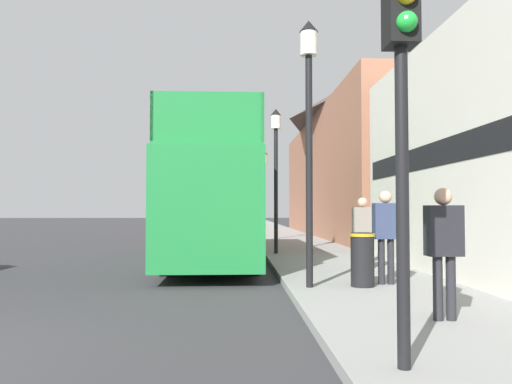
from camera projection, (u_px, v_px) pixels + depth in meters
The scene contains 13 objects.
ground_plane at pixel (153, 241), 25.38m from camera, with size 144.00×144.00×0.00m, color #333335.
sidewalk at pixel (294, 243), 22.68m from camera, with size 3.39×108.00×0.14m.
brick_terrace_rear at pixel (362, 157), 28.92m from camera, with size 6.00×23.14×9.35m.
tour_bus at pixel (215, 200), 15.18m from camera, with size 2.51×10.07×4.09m.
parked_car_ahead_of_bus at pixel (232, 229), 22.19m from camera, with size 1.85×4.10×1.50m.
pedestrian_nearest at pixel (444, 240), 6.54m from camera, with size 0.45×0.25×1.73m.
pedestrian_second at pixel (386, 228), 9.70m from camera, with size 0.48×0.26×1.82m.
pedestrian_third at pixel (363, 226), 11.87m from camera, with size 0.46×0.25×1.74m.
traffic_signal at pixel (402, 64), 4.60m from camera, with size 0.28×0.42×3.81m.
lamp_post_nearest at pixel (309, 104), 9.41m from camera, with size 0.35×0.35×5.04m.
lamp_post_second at pixel (276, 154), 16.61m from camera, with size 0.35×0.35×4.82m.
lamp_post_third at pixel (264, 177), 23.79m from camera, with size 0.35×0.35×4.31m.
litter_bin at pixel (362, 258), 9.40m from camera, with size 0.48×0.48×1.01m.
Camera 1 is at (4.20, -4.65, 1.59)m, focal length 35.00 mm.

